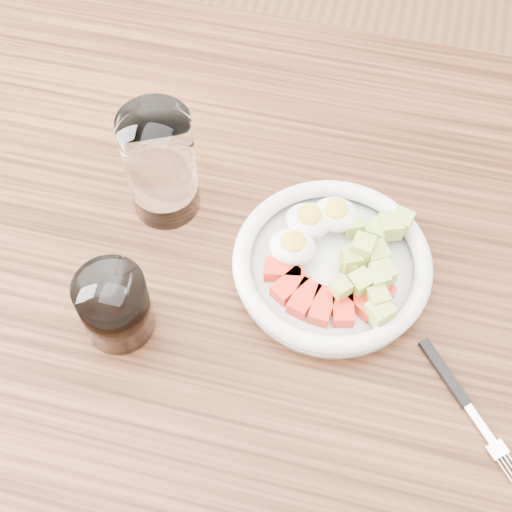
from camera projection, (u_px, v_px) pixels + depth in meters
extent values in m
plane|color=brown|center=(259.00, 458.00, 1.50)|extent=(4.00, 4.00, 0.00)
cube|color=brown|center=(262.00, 286.00, 0.86)|extent=(1.50, 0.90, 0.04)
cylinder|color=white|center=(331.00, 269.00, 0.84)|extent=(0.22, 0.22, 0.01)
torus|color=white|center=(332.00, 262.00, 0.83)|extent=(0.23, 0.23, 0.02)
cube|color=red|center=(283.00, 270.00, 0.82)|extent=(0.05, 0.03, 0.02)
cube|color=red|center=(290.00, 286.00, 0.81)|extent=(0.04, 0.05, 0.02)
cube|color=red|center=(304.00, 299.00, 0.80)|extent=(0.03, 0.05, 0.02)
cube|color=red|center=(322.00, 306.00, 0.80)|extent=(0.03, 0.04, 0.02)
cube|color=red|center=(342.00, 307.00, 0.80)|extent=(0.03, 0.05, 0.02)
cube|color=red|center=(361.00, 301.00, 0.80)|extent=(0.05, 0.04, 0.02)
cube|color=red|center=(375.00, 290.00, 0.81)|extent=(0.05, 0.04, 0.02)
ellipsoid|color=white|center=(309.00, 221.00, 0.84)|extent=(0.06, 0.05, 0.03)
ellipsoid|color=yellow|center=(309.00, 215.00, 0.83)|extent=(0.03, 0.03, 0.01)
ellipsoid|color=white|center=(335.00, 215.00, 0.85)|extent=(0.06, 0.05, 0.03)
ellipsoid|color=yellow|center=(336.00, 209.00, 0.84)|extent=(0.03, 0.03, 0.01)
ellipsoid|color=white|center=(293.00, 247.00, 0.83)|extent=(0.06, 0.05, 0.03)
ellipsoid|color=yellow|center=(293.00, 241.00, 0.81)|extent=(0.03, 0.03, 0.01)
cube|color=#AAC04A|center=(341.00, 288.00, 0.79)|extent=(0.03, 0.03, 0.02)
cube|color=#AAC04A|center=(352.00, 259.00, 0.82)|extent=(0.03, 0.03, 0.02)
cube|color=#AAC04A|center=(360.00, 283.00, 0.80)|extent=(0.03, 0.03, 0.02)
cube|color=#AAC04A|center=(387.00, 225.00, 0.84)|extent=(0.03, 0.03, 0.02)
cube|color=#AAC04A|center=(402.00, 221.00, 0.83)|extent=(0.03, 0.03, 0.02)
cube|color=#AAC04A|center=(378.00, 278.00, 0.80)|extent=(0.03, 0.03, 0.02)
cube|color=#AAC04A|center=(363.00, 247.00, 0.81)|extent=(0.03, 0.03, 0.02)
cube|color=#AAC04A|center=(351.00, 263.00, 0.82)|extent=(0.02, 0.02, 0.02)
cube|color=#AAC04A|center=(377.00, 231.00, 0.84)|extent=(0.03, 0.03, 0.02)
cube|color=#AAC04A|center=(353.00, 225.00, 0.85)|extent=(0.03, 0.03, 0.02)
cube|color=#AAC04A|center=(378.00, 298.00, 0.79)|extent=(0.03, 0.03, 0.02)
cube|color=#AAC04A|center=(391.00, 226.00, 0.83)|extent=(0.03, 0.03, 0.03)
cube|color=#AAC04A|center=(377.00, 254.00, 0.82)|extent=(0.03, 0.03, 0.02)
cube|color=#AAC04A|center=(382.00, 274.00, 0.80)|extent=(0.03, 0.03, 0.02)
cube|color=#AAC04A|center=(379.00, 312.00, 0.78)|extent=(0.04, 0.04, 0.03)
cube|color=black|center=(444.00, 373.00, 0.78)|extent=(0.06, 0.07, 0.01)
cube|color=silver|center=(481.00, 426.00, 0.75)|extent=(0.04, 0.04, 0.00)
cube|color=silver|center=(497.00, 450.00, 0.73)|extent=(0.03, 0.02, 0.00)
cylinder|color=silver|center=(506.00, 473.00, 0.72)|extent=(0.02, 0.02, 0.00)
cylinder|color=silver|center=(509.00, 471.00, 0.72)|extent=(0.02, 0.02, 0.00)
cylinder|color=white|center=(161.00, 165.00, 0.84)|extent=(0.08, 0.08, 0.15)
cylinder|color=white|center=(115.00, 306.00, 0.77)|extent=(0.08, 0.08, 0.09)
cylinder|color=black|center=(115.00, 307.00, 0.78)|extent=(0.07, 0.07, 0.08)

